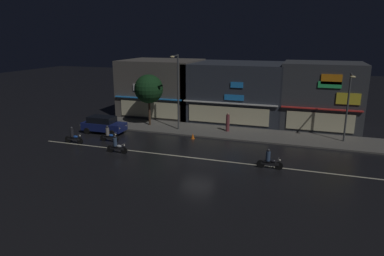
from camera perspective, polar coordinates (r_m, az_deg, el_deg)
name	(u,v)px	position (r m, az deg, el deg)	size (l,w,h in m)	color
ground_plane	(198,158)	(27.41, 0.98, -5.05)	(140.00, 140.00, 0.00)	black
lane_divider_stripe	(198,158)	(27.40, 0.98, -5.04)	(29.08, 0.16, 0.01)	beige
sidewalk_far	(222,132)	(34.73, 5.02, -0.65)	(30.61, 4.63, 0.14)	#5B5954
storefront_left_block	(237,91)	(40.43, 7.40, 6.09)	(10.82, 8.83, 6.48)	#2D333D
storefront_center_block	(321,95)	(38.58, 20.60, 5.08)	(7.88, 6.65, 6.81)	#383A3F
storefront_right_block	(162,87)	(42.60, -5.04, 6.72)	(8.94, 7.62, 6.65)	#56514C
streetlamp_west	(177,87)	(34.32, -2.45, 6.88)	(0.44, 1.64, 7.56)	#47494C
streetlamp_mid	(348,102)	(33.19, 24.50, 4.00)	(0.44, 1.64, 6.16)	#47494C
pedestrian_on_sidewalk	(228,123)	(34.59, 5.94, 0.89)	(0.37, 0.37, 1.90)	brown
street_tree	(149,89)	(36.62, -7.18, 6.43)	(3.04, 3.04, 5.42)	#473323
parked_car_near_kerb	(103,124)	(35.47, -14.47, 0.59)	(4.30, 1.98, 1.67)	navy
motorcycle_lead	(116,146)	(29.11, -12.43, -2.89)	(1.90, 0.60, 1.52)	black
motorcycle_following	(109,135)	(32.41, -13.66, -1.13)	(1.90, 0.60, 1.52)	black
motorcycle_opposite_lane	(269,160)	(25.75, 12.68, -5.27)	(1.90, 0.60, 1.52)	black
motorcycle_trailing_far	(73,136)	(32.88, -19.10, -1.32)	(1.90, 0.60, 1.52)	black
traffic_cone	(193,136)	(32.45, 0.14, -1.34)	(0.36, 0.36, 0.55)	orange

